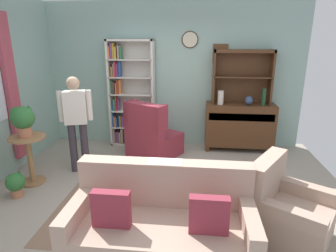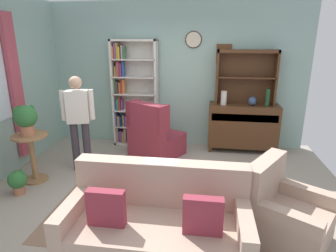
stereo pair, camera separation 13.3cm
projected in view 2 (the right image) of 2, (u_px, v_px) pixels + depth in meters
ground_plane at (159, 194)px, 4.07m from camera, size 5.40×4.60×0.02m
wall_back at (177, 76)px, 5.67m from camera, size 5.00×0.09×2.80m
area_rug at (170, 206)px, 3.76m from camera, size 2.96×1.90×0.01m
bookshelf at (132, 95)px, 5.73m from camera, size 0.90×0.30×2.10m
sideboard at (243, 125)px, 5.50m from camera, size 1.30×0.45×0.92m
sideboard_hutch at (246, 69)px, 5.29m from camera, size 1.10×0.26×1.00m
vase_tall at (224, 98)px, 5.32m from camera, size 0.11×0.11×0.26m
vase_round at (252, 101)px, 5.27m from camera, size 0.15×0.15×0.17m
bottle_wine at (267, 98)px, 5.20m from camera, size 0.07×0.07×0.32m
couch_floral at (157, 227)px, 2.86m from camera, size 1.80×0.85×0.90m
armchair_floral at (284, 216)px, 3.07m from camera, size 1.06×1.05×0.88m
wingback_chair at (154, 137)px, 5.24m from camera, size 1.07×1.08×1.05m
plant_stand at (32, 153)px, 4.32m from camera, size 0.52×0.52×0.74m
potted_plant_large at (25, 118)px, 4.14m from camera, size 0.33×0.33×0.45m
potted_plant_small at (18, 181)px, 4.01m from camera, size 0.25×0.25×0.35m
person_reading at (78, 117)px, 4.57m from camera, size 0.52×0.29×1.56m
coffee_table at (190, 179)px, 3.73m from camera, size 0.80×0.50×0.42m
book_stack at (188, 173)px, 3.67m from camera, size 0.20×0.16×0.09m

